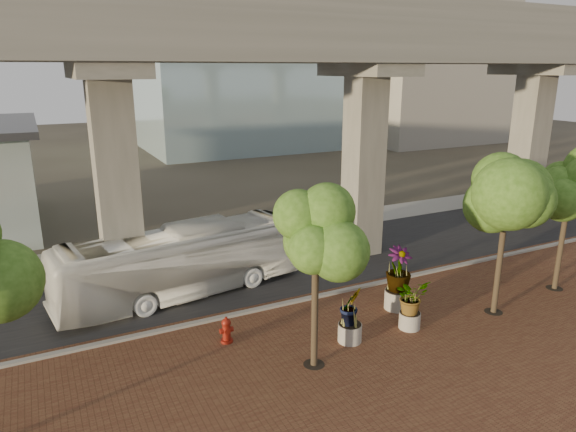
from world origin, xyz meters
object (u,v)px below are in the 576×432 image
transit_bus (182,262)px  planter_front (411,299)px  fire_hydrant (226,330)px  parked_car (505,196)px

transit_bus → planter_front: (6.70, -6.75, -0.24)m
transit_bus → fire_hydrant: transit_bus is taller
transit_bus → parked_car: size_ratio=2.38×
transit_bus → parked_car: (24.31, 4.40, -0.75)m
transit_bus → parked_car: bearing=-87.9°
planter_front → parked_car: bearing=32.3°
parked_car → fire_hydrant: parked_car is taller
transit_bus → fire_hydrant: (0.27, -4.68, -0.96)m
transit_bus → fire_hydrant: bearing=175.2°
fire_hydrant → planter_front: planter_front is taller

